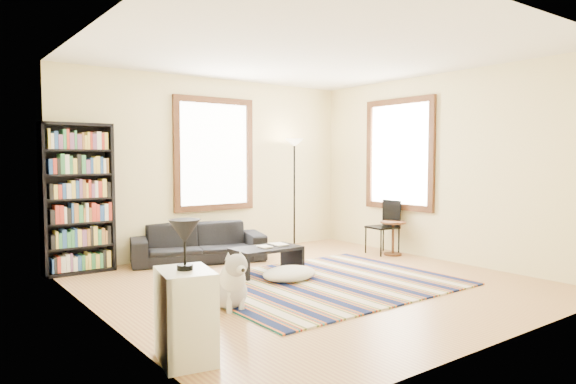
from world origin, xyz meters
TOP-DOWN VIEW (x-y plane):
  - floor at (0.00, 0.00)m, footprint 5.00×5.00m
  - ceiling at (0.00, 0.00)m, footprint 5.00×5.00m
  - wall_back at (0.00, 2.55)m, footprint 5.00×0.10m
  - wall_front at (0.00, -2.55)m, footprint 5.00×0.10m
  - wall_left at (-2.55, 0.00)m, footprint 0.10×5.00m
  - wall_right at (2.55, 0.00)m, footprint 0.10×5.00m
  - window_back at (0.00, 2.47)m, footprint 1.20×0.06m
  - window_right at (2.47, 0.80)m, footprint 0.06×1.20m
  - rug at (0.12, -0.08)m, footprint 3.04×2.43m
  - sofa at (-0.51, 2.05)m, footprint 2.07×1.31m
  - bookshelf at (-2.13, 2.32)m, footprint 0.90×0.30m
  - coffee_table at (-0.17, 0.76)m, footprint 1.02×0.79m
  - book_a at (-0.27, 0.76)m, footprint 0.16×0.21m
  - book_b at (-0.02, 0.81)m, footprint 0.20×0.26m
  - floor_cushion at (-0.14, 0.28)m, footprint 0.81×0.67m
  - floor_lamp at (1.36, 2.15)m, footprint 0.37×0.37m
  - side_table at (2.20, 0.67)m, footprint 0.43×0.43m
  - folding_chair at (2.15, 0.85)m, footprint 0.45×0.43m
  - white_cabinet at (-2.30, -1.30)m, footprint 0.47×0.57m
  - table_lamp at (-2.30, -1.30)m, footprint 0.28×0.28m
  - dog at (-1.34, -0.28)m, footprint 0.48×0.62m

SIDE VIEW (x-z plane):
  - floor at x=0.00m, z-range -0.10..0.00m
  - rug at x=0.12m, z-range 0.00..0.02m
  - floor_cushion at x=-0.14m, z-range 0.00..0.18m
  - coffee_table at x=-0.17m, z-range 0.00..0.36m
  - side_table at x=2.20m, z-range 0.00..0.54m
  - sofa at x=-0.51m, z-range 0.00..0.56m
  - dog at x=-1.34m, z-range 0.00..0.58m
  - white_cabinet at x=-2.30m, z-range 0.00..0.70m
  - book_b at x=-0.02m, z-range 0.36..0.38m
  - book_a at x=-0.27m, z-range 0.36..0.38m
  - folding_chair at x=2.15m, z-range 0.00..0.86m
  - table_lamp at x=-2.30m, z-range 0.70..1.08m
  - floor_lamp at x=1.36m, z-range 0.00..1.86m
  - bookshelf at x=-2.13m, z-range 0.00..2.00m
  - wall_back at x=0.00m, z-range 0.00..2.80m
  - wall_front at x=0.00m, z-range 0.00..2.80m
  - wall_left at x=-2.55m, z-range 0.00..2.80m
  - wall_right at x=2.55m, z-range 0.00..2.80m
  - window_back at x=0.00m, z-range 0.80..2.40m
  - window_right at x=2.47m, z-range 0.80..2.40m
  - ceiling at x=0.00m, z-range 2.80..2.90m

